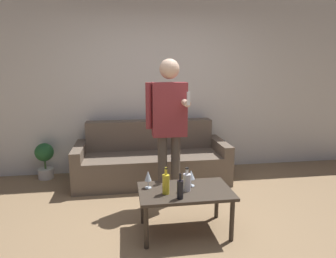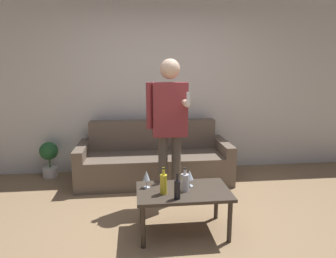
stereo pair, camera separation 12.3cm
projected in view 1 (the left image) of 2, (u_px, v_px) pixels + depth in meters
ground_plane at (183, 240)px, 2.84m from camera, size 16.00×16.00×0.00m
wall_back at (156, 85)px, 4.64m from camera, size 8.00×0.06×2.70m
couch at (152, 160)px, 4.37m from camera, size 2.16×0.84×0.84m
coffee_table at (185, 195)px, 2.93m from camera, size 0.90×0.56×0.44m
bottle_orange at (166, 183)px, 2.81m from camera, size 0.07×0.07×0.26m
bottle_green at (187, 182)px, 2.88m from camera, size 0.08×0.08×0.23m
bottle_dark at (180, 189)px, 2.70m from camera, size 0.06×0.06×0.24m
wine_glass_near at (191, 175)px, 2.99m from camera, size 0.08×0.08×0.17m
wine_glass_far at (148, 176)px, 2.94m from camera, size 0.07×0.07×0.18m
person_standing_front at (169, 119)px, 3.46m from camera, size 0.47×0.43×1.71m
potted_plant at (45, 158)px, 4.40m from camera, size 0.27×0.27×0.53m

